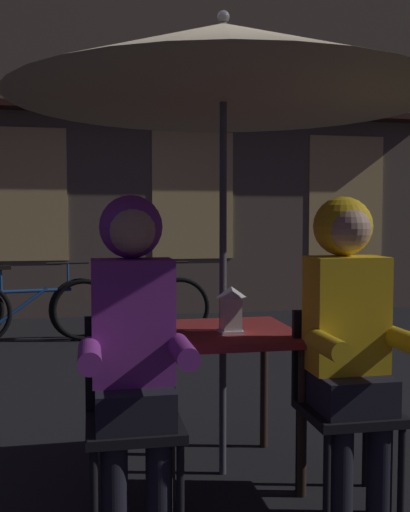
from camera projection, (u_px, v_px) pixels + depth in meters
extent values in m
plane|color=black|center=(223.00, 473.00, 3.07)|extent=(60.00, 60.00, 0.00)
cube|color=maroon|center=(223.00, 334.00, 3.03)|extent=(0.72, 0.72, 0.04)
cylinder|color=#2D2319|center=(170.00, 431.00, 2.69)|extent=(0.04, 0.04, 0.70)
cylinder|color=#2D2319|center=(302.00, 422.00, 2.81)|extent=(0.04, 0.04, 0.70)
cylinder|color=#2D2319|center=(155.00, 392.00, 3.30)|extent=(0.04, 0.04, 0.70)
cylinder|color=#2D2319|center=(264.00, 386.00, 3.42)|extent=(0.04, 0.04, 0.70)
cylinder|color=#4C4C51|center=(223.00, 254.00, 3.00)|extent=(0.04, 0.04, 2.25)
cone|color=tan|center=(223.00, 63.00, 2.94)|extent=(2.10, 2.10, 0.38)
sphere|color=#4C4C51|center=(223.00, 17.00, 2.93)|extent=(0.06, 0.06, 0.06)
cube|color=white|center=(231.00, 331.00, 2.95)|extent=(0.11, 0.11, 0.02)
cube|color=white|center=(231.00, 314.00, 2.94)|extent=(0.09, 0.09, 0.16)
pyramid|color=white|center=(231.00, 292.00, 2.94)|extent=(0.11, 0.11, 0.06)
cube|color=black|center=(134.00, 426.00, 2.53)|extent=(0.40, 0.40, 0.04)
cylinder|color=black|center=(180.00, 493.00, 2.41)|extent=(0.03, 0.03, 0.41)
cylinder|color=black|center=(94.00, 501.00, 2.34)|extent=(0.03, 0.03, 0.41)
cylinder|color=black|center=(169.00, 460.00, 2.74)|extent=(0.03, 0.03, 0.41)
cylinder|color=black|center=(93.00, 466.00, 2.67)|extent=(0.03, 0.03, 0.41)
cube|color=black|center=(131.00, 362.00, 2.69)|extent=(0.40, 0.03, 0.42)
cube|color=black|center=(348.00, 412.00, 2.71)|extent=(0.40, 0.40, 0.04)
cylinder|color=black|center=(401.00, 474.00, 2.59)|extent=(0.03, 0.03, 0.41)
cylinder|color=black|center=(327.00, 480.00, 2.52)|extent=(0.03, 0.03, 0.41)
cylinder|color=black|center=(366.00, 445.00, 2.92)|extent=(0.03, 0.03, 0.41)
cylinder|color=black|center=(299.00, 450.00, 2.86)|extent=(0.03, 0.03, 0.41)
cube|color=black|center=(333.00, 353.00, 2.87)|extent=(0.40, 0.03, 0.42)
cylinder|color=black|center=(159.00, 485.00, 2.43)|extent=(0.11, 0.11, 0.45)
cylinder|color=black|center=(114.00, 489.00, 2.40)|extent=(0.11, 0.11, 0.45)
cube|color=black|center=(134.00, 403.00, 2.52)|extent=(0.32, 0.36, 0.16)
cube|color=purple|center=(133.00, 321.00, 2.54)|extent=(0.34, 0.22, 0.52)
cylinder|color=purple|center=(183.00, 352.00, 2.36)|extent=(0.09, 0.30, 0.09)
cylinder|color=purple|center=(90.00, 356.00, 2.29)|extent=(0.09, 0.30, 0.09)
sphere|color=tan|center=(132.00, 229.00, 2.51)|extent=(0.21, 0.21, 0.21)
sphere|color=purple|center=(131.00, 227.00, 2.56)|extent=(0.27, 0.27, 0.27)
cylinder|color=black|center=(379.00, 467.00, 2.61)|extent=(0.11, 0.11, 0.45)
cylinder|color=black|center=(340.00, 470.00, 2.58)|extent=(0.11, 0.11, 0.45)
cube|color=black|center=(349.00, 390.00, 2.70)|extent=(0.32, 0.36, 0.16)
cube|color=yellow|center=(346.00, 314.00, 2.72)|extent=(0.34, 0.22, 0.52)
cylinder|color=yellow|center=(408.00, 342.00, 2.54)|extent=(0.09, 0.30, 0.09)
cylinder|color=yellow|center=(327.00, 345.00, 2.47)|extent=(0.09, 0.30, 0.09)
sphere|color=tan|center=(347.00, 229.00, 2.69)|extent=(0.21, 0.21, 0.21)
sphere|color=yellow|center=(343.00, 226.00, 2.74)|extent=(0.27, 0.27, 0.27)
cube|color=#6B5B4C|center=(108.00, 84.00, 8.10)|extent=(10.00, 0.60, 6.20)
cube|color=#F4D17A|center=(23.00, 194.00, 7.68)|extent=(1.10, 0.02, 1.70)
cube|color=#F4D17A|center=(193.00, 196.00, 8.10)|extent=(1.10, 0.02, 1.70)
cube|color=#F4D17A|center=(346.00, 197.00, 8.52)|extent=(1.10, 0.02, 1.70)
cube|color=#331914|center=(110.00, 108.00, 7.68)|extent=(9.00, 0.36, 0.08)
torus|color=black|center=(80.00, 309.00, 6.44)|extent=(0.66, 0.15, 0.66)
cylinder|color=#1E4C93|center=(30.00, 291.00, 6.25)|extent=(0.83, 0.16, 0.04)
cylinder|color=#1E4C93|center=(18.00, 309.00, 6.22)|extent=(0.60, 0.13, 0.44)
cylinder|color=#1E4C93|center=(1.00, 280.00, 6.15)|extent=(0.02, 0.02, 0.24)
cube|color=black|center=(1.00, 268.00, 6.14)|extent=(0.21, 0.11, 0.04)
cylinder|color=#1E4C93|center=(68.00, 276.00, 6.38)|extent=(0.02, 0.02, 0.28)
cylinder|color=black|center=(68.00, 263.00, 6.37)|extent=(0.44, 0.09, 0.02)
torus|color=black|center=(180.00, 308.00, 6.53)|extent=(0.66, 0.07, 0.66)
torus|color=black|center=(84.00, 310.00, 6.36)|extent=(0.66, 0.07, 0.66)
cylinder|color=#1E4C93|center=(132.00, 289.00, 6.43)|extent=(0.84, 0.06, 0.04)
cylinder|color=#1E4C93|center=(121.00, 306.00, 6.42)|extent=(0.61, 0.05, 0.44)
cylinder|color=#1E4C93|center=(105.00, 278.00, 6.37)|extent=(0.02, 0.02, 0.24)
cube|color=black|center=(105.00, 266.00, 6.37)|extent=(0.20, 0.09, 0.04)
cylinder|color=#1E4C93|center=(168.00, 275.00, 6.48)|extent=(0.02, 0.02, 0.28)
cylinder|color=black|center=(168.00, 262.00, 6.48)|extent=(0.44, 0.04, 0.02)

